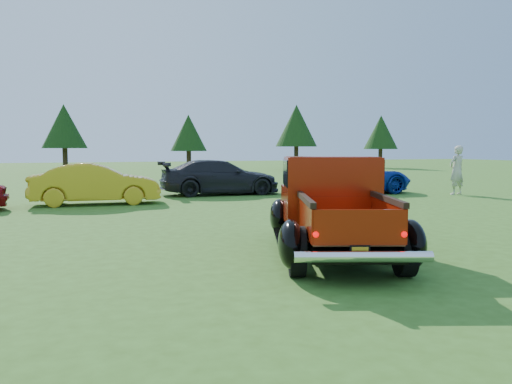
% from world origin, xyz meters
% --- Properties ---
extents(ground, '(120.00, 120.00, 0.00)m').
position_xyz_m(ground, '(0.00, 0.00, 0.00)').
color(ground, '#365D1A').
rests_on(ground, ground).
extents(tree_mid_left, '(3.20, 3.20, 5.00)m').
position_xyz_m(tree_mid_left, '(-3.00, 31.00, 3.38)').
color(tree_mid_left, '#332114').
rests_on(tree_mid_left, ground).
extents(tree_mid_right, '(2.82, 2.82, 4.40)m').
position_xyz_m(tree_mid_right, '(6.00, 30.00, 2.97)').
color(tree_mid_right, '#332114').
rests_on(tree_mid_right, ground).
extents(tree_east, '(3.46, 3.46, 5.40)m').
position_xyz_m(tree_east, '(15.00, 29.50, 3.66)').
color(tree_east, '#332114').
rests_on(tree_east, ground).
extents(tree_far_east, '(3.07, 3.07, 4.80)m').
position_xyz_m(tree_far_east, '(24.00, 30.50, 3.25)').
color(tree_far_east, '#332114').
rests_on(tree_far_east, ground).
extents(pickup_truck, '(3.26, 4.71, 1.64)m').
position_xyz_m(pickup_truck, '(1.31, -0.61, 0.78)').
color(pickup_truck, black).
rests_on(pickup_truck, ground).
extents(show_car_yellow, '(4.07, 1.69, 1.31)m').
position_xyz_m(show_car_yellow, '(-2.10, 8.46, 0.65)').
color(show_car_yellow, gold).
rests_on(show_car_yellow, ground).
extents(show_car_grey, '(4.72, 2.13, 1.34)m').
position_xyz_m(show_car_grey, '(2.60, 10.32, 0.67)').
color(show_car_grey, black).
rests_on(show_car_grey, ground).
extents(show_car_blue, '(4.86, 2.40, 1.33)m').
position_xyz_m(show_car_blue, '(7.68, 9.01, 0.66)').
color(show_car_blue, '#0D2C99').
rests_on(show_car_blue, ground).
extents(spectator, '(0.74, 0.53, 1.89)m').
position_xyz_m(spectator, '(11.09, 6.96, 0.95)').
color(spectator, '#B6B39E').
rests_on(spectator, ground).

